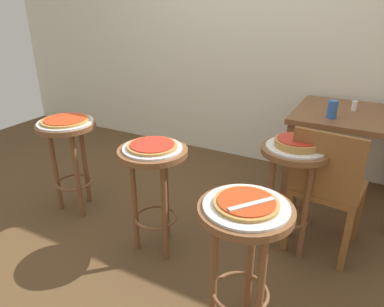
% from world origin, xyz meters
% --- Properties ---
extents(ground_plane, '(6.00, 6.00, 0.00)m').
position_xyz_m(ground_plane, '(0.00, 0.00, 0.00)').
color(ground_plane, brown).
extents(back_wall, '(6.00, 0.10, 3.00)m').
position_xyz_m(back_wall, '(0.00, 1.65, 1.50)').
color(back_wall, silver).
rests_on(back_wall, ground_plane).
extents(stool_foreground, '(0.42, 0.42, 0.71)m').
position_xyz_m(stool_foreground, '(0.74, -0.42, 0.53)').
color(stool_foreground, brown).
rests_on(stool_foreground, ground_plane).
extents(serving_plate_foreground, '(0.37, 0.37, 0.01)m').
position_xyz_m(serving_plate_foreground, '(0.74, -0.42, 0.72)').
color(serving_plate_foreground, silver).
rests_on(serving_plate_foreground, stool_foreground).
extents(pizza_foreground, '(0.28, 0.28, 0.02)m').
position_xyz_m(pizza_foreground, '(0.74, -0.42, 0.73)').
color(pizza_foreground, '#B78442').
rests_on(pizza_foreground, serving_plate_foreground).
extents(stool_middle, '(0.42, 0.42, 0.71)m').
position_xyz_m(stool_middle, '(0.03, -0.08, 0.53)').
color(stool_middle, brown).
rests_on(stool_middle, ground_plane).
extents(serving_plate_middle, '(0.35, 0.35, 0.01)m').
position_xyz_m(serving_plate_middle, '(0.03, -0.08, 0.72)').
color(serving_plate_middle, silver).
rests_on(serving_plate_middle, stool_middle).
extents(pizza_middle, '(0.30, 0.30, 0.02)m').
position_xyz_m(pizza_middle, '(0.03, -0.08, 0.73)').
color(pizza_middle, '#B78442').
rests_on(pizza_middle, serving_plate_middle).
extents(stool_leftside, '(0.42, 0.42, 0.71)m').
position_xyz_m(stool_leftside, '(-0.78, 0.02, 0.53)').
color(stool_leftside, brown).
rests_on(stool_leftside, ground_plane).
extents(serving_plate_leftside, '(0.39, 0.39, 0.01)m').
position_xyz_m(serving_plate_leftside, '(-0.78, 0.02, 0.72)').
color(serving_plate_leftside, silver).
rests_on(serving_plate_leftside, stool_leftside).
extents(pizza_leftside, '(0.33, 0.33, 0.02)m').
position_xyz_m(pizza_leftside, '(-0.78, 0.02, 0.73)').
color(pizza_leftside, '#B78442').
rests_on(pizza_leftside, serving_plate_leftside).
extents(stool_rear, '(0.42, 0.42, 0.71)m').
position_xyz_m(stool_rear, '(0.77, 0.34, 0.53)').
color(stool_rear, brown).
rests_on(stool_rear, ground_plane).
extents(serving_plate_rear, '(0.36, 0.36, 0.01)m').
position_xyz_m(serving_plate_rear, '(0.77, 0.34, 0.72)').
color(serving_plate_rear, silver).
rests_on(serving_plate_rear, stool_rear).
extents(pizza_rear, '(0.27, 0.27, 0.05)m').
position_xyz_m(pizza_rear, '(0.77, 0.34, 0.74)').
color(pizza_rear, '#B78442').
rests_on(pizza_rear, serving_plate_rear).
extents(dining_table, '(0.85, 0.78, 0.74)m').
position_xyz_m(dining_table, '(1.02, 1.16, 0.62)').
color(dining_table, brown).
rests_on(dining_table, ground_plane).
extents(cup_near_edge, '(0.07, 0.07, 0.13)m').
position_xyz_m(cup_near_edge, '(0.87, 0.95, 0.80)').
color(cup_near_edge, '#3360B2').
rests_on(cup_near_edge, dining_table).
extents(condiment_shaker, '(0.04, 0.04, 0.08)m').
position_xyz_m(condiment_shaker, '(1.00, 1.22, 0.78)').
color(condiment_shaker, white).
rests_on(condiment_shaker, dining_table).
extents(wooden_chair, '(0.44, 0.44, 0.85)m').
position_xyz_m(wooden_chair, '(0.97, 0.40, 0.47)').
color(wooden_chair, brown).
rests_on(wooden_chair, ground_plane).
extents(pizza_server_knife, '(0.15, 0.19, 0.01)m').
position_xyz_m(pizza_server_knife, '(0.77, -0.44, 0.75)').
color(pizza_server_knife, silver).
rests_on(pizza_server_knife, pizza_foreground).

